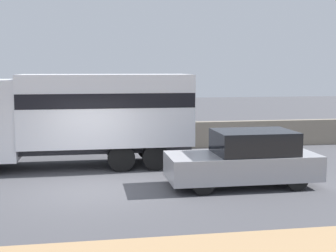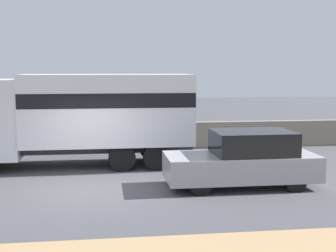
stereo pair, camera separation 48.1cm
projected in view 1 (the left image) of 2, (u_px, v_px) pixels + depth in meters
ground_plane at (94, 190)px, 12.78m from camera, size 80.00×80.00×0.00m
stone_wall_backdrop at (92, 137)px, 18.80m from camera, size 60.00×0.35×1.09m
box_truck at (78, 113)px, 15.55m from camera, size 7.76×2.38×3.10m
car_hatchback at (245, 159)px, 13.12m from camera, size 4.20×1.75×1.57m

